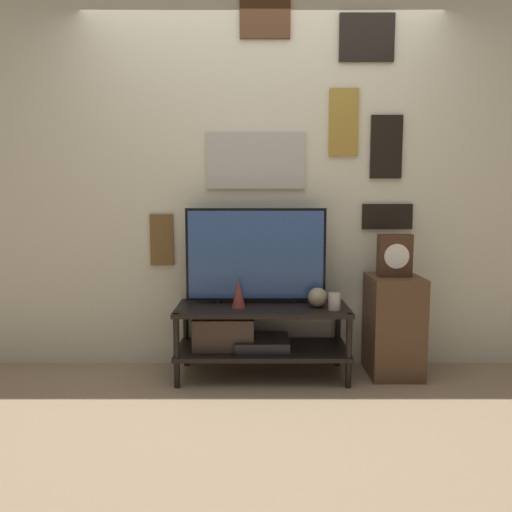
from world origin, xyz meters
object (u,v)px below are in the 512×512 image
object	(u,v)px
vase_round_glass	(317,297)
television	(255,255)
vase_slim_bronze	(238,293)
candle_jar	(334,302)
mantel_clock	(394,255)

from	to	relation	value
vase_round_glass	television	bearing A→B (deg)	162.73
television	vase_round_glass	bearing A→B (deg)	-17.27
vase_slim_bronze	television	bearing A→B (deg)	51.31
television	candle_jar	size ratio (longest dim) A/B	8.76
television	vase_round_glass	distance (m)	0.52
television	vase_round_glass	world-z (taller)	television
candle_jar	mantel_clock	size ratio (longest dim) A/B	0.38
vase_slim_bronze	mantel_clock	size ratio (longest dim) A/B	0.66
vase_round_glass	mantel_clock	distance (m)	0.60
candle_jar	mantel_clock	distance (m)	0.53
television	mantel_clock	xyz separation A→B (m)	(0.94, -0.07, 0.00)
vase_round_glass	candle_jar	xyz separation A→B (m)	(0.10, -0.08, -0.01)
vase_slim_bronze	mantel_clock	distance (m)	1.09
vase_slim_bronze	mantel_clock	world-z (taller)	mantel_clock
television	vase_slim_bronze	xyz separation A→B (m)	(-0.11, -0.14, -0.24)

